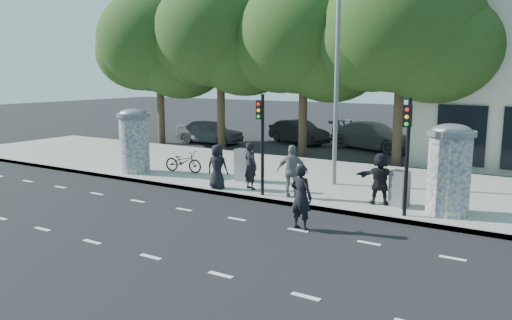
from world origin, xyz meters
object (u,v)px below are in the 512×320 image
Objects in this scene: ped_a at (217,166)px; traffic_pole_near at (262,134)px; ped_e at (292,171)px; car_right at (374,136)px; ad_column_right at (449,167)px; car_mid at (298,132)px; man_road at (301,197)px; ad_column_left at (134,139)px; bicycle at (183,162)px; ped_b at (251,166)px; cabinet_left at (243,165)px; car_left at (210,131)px; traffic_pole_far at (407,145)px; cabinet_right at (399,189)px; street_lamp at (337,57)px; ped_f at (380,178)px.

traffic_pole_near is at bearing 167.80° from ped_a.
ped_e is 13.03m from car_right.
car_right is (-6.35, 12.30, -0.77)m from ad_column_right.
ped_e reaches higher than car_mid.
ped_e is 0.97× the size of man_road.
ad_column_left is 2.23m from bicycle.
ped_b is 0.39× the size of car_mid.
cabinet_left is at bearing 10.70° from ad_column_left.
ad_column_right reaches higher than car_left.
ped_a is 13.07m from car_left.
traffic_pole_far is at bearing -109.24° from bicycle.
cabinet_right is 13.18m from car_right.
ad_column_right is 7.67m from cabinet_left.
man_road reaches higher than cabinet_right.
car_left is (-3.35, 9.63, -0.81)m from ad_column_left.
traffic_pole_far is 9.97m from bicycle.
ad_column_left is 9.69m from man_road.
street_lamp is 4.88m from ped_f.
ad_column_right is at bearing -0.22° from cabinet_left.
car_mid is at bearing -6.94° from bicycle.
ped_b is at bearing -163.24° from car_right.
bicycle is at bearing -154.06° from car_mid.
street_lamp is 1.87× the size of car_mid.
traffic_pole_far is at bearing -43.82° from cabinet_right.
ad_column_right is at bearing 168.83° from ped_e.
street_lamp is 6.52× the size of cabinet_left.
man_road is (1.60, -2.52, -0.13)m from ped_e.
traffic_pole_near is 0.80× the size of car_left.
ped_a is 5.04m from man_road.
street_lamp reaches higher than car_mid.
traffic_pole_far is at bearing -8.65° from cabinet_left.
car_mid reaches higher than cabinet_left.
bicycle is at bearing -177.51° from cabinet_left.
ped_a is (4.72, -0.65, -0.59)m from ad_column_left.
traffic_pole_near is at bearing -144.66° from cabinet_right.
ped_a is at bearing -173.68° from ad_column_right.
ped_e reaches higher than car_right.
ad_column_right reaches higher than ped_b.
ped_b reaches higher than car_mid.
street_lamp reaches higher than traffic_pole_far.
ad_column_right is 1.50× the size of ped_e.
cabinet_left is at bearing -44.15° from ped_e.
car_left is (-14.32, 9.35, 0.02)m from cabinet_right.
traffic_pole_near is 3.03× the size of cabinet_right.
car_mid is 4.72m from car_right.
ad_column_right is 1.65m from cabinet_right.
cabinet_right is at bearing 1.45° from ad_column_left.
street_lamp is 1.87× the size of car_left.
ped_f is (-1.03, 0.94, -1.25)m from traffic_pole_far.
ped_a is at bearing -145.24° from car_left.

